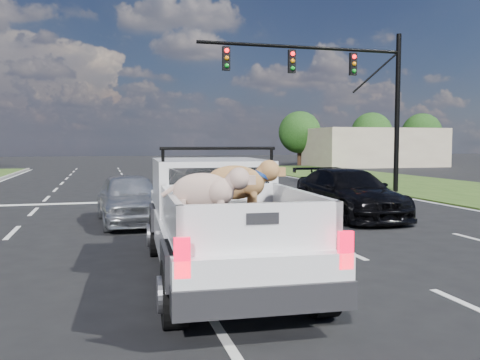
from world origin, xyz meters
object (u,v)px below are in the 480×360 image
object	(u,v)px
traffic_signal	(348,85)
pickup_truck	(218,216)
silver_sedan	(130,198)
black_coupe	(348,193)

from	to	relation	value
traffic_signal	pickup_truck	size ratio (longest dim) A/B	1.55
silver_sedan	black_coupe	distance (m)	6.45
pickup_truck	black_coupe	bearing A→B (deg)	49.69
silver_sedan	black_coupe	size ratio (longest dim) A/B	0.83
pickup_truck	silver_sedan	size ratio (longest dim) A/B	1.43
traffic_signal	silver_sedan	xyz separation A→B (m)	(-9.54, -5.70, -4.03)
silver_sedan	black_coupe	world-z (taller)	black_coupe
traffic_signal	pickup_truck	bearing A→B (deg)	-125.47
traffic_signal	black_coupe	world-z (taller)	traffic_signal
silver_sedan	pickup_truck	bearing A→B (deg)	-82.52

